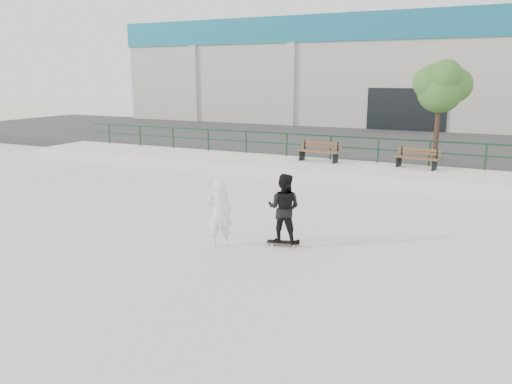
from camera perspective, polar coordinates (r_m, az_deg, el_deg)
The scene contains 11 objects.
ground at distance 11.51m, azimuth -2.72°, elevation -7.08°, with size 120.00×120.00×0.00m, color white.
ledge at distance 20.04m, azimuth 10.10°, elevation 2.24°, with size 30.00×3.00×0.50m, color silver.
parking_strip at distance 28.24m, azimuth 14.70°, elevation 5.15°, with size 60.00×14.00×0.50m, color #343434.
railing at distance 21.13m, azimuth 11.15°, elevation 5.48°, with size 28.00×0.06×1.03m.
commercial_building at distance 41.83m, azimuth 18.79°, elevation 13.31°, with size 44.20×16.33×8.00m.
bench_left at distance 20.89m, azimuth 7.23°, elevation 4.60°, with size 1.81×0.64×0.82m.
bench_right at distance 20.17m, azimuth 17.94°, elevation 3.69°, with size 1.73×0.82×0.77m.
tree at distance 22.25m, azimuth 20.43°, elevation 11.37°, with size 2.32×2.06×4.13m.
skateboard at distance 12.05m, azimuth 3.15°, elevation -5.77°, with size 0.81×0.40×0.09m.
standing_skater at distance 11.80m, azimuth 3.20°, elevation -1.85°, with size 0.81×0.63×1.66m, color black.
seated_skater at distance 11.81m, azimuth -4.21°, elevation -2.39°, with size 0.60×0.39×1.64m, color white.
Camera 1 is at (5.09, -9.52, 3.98)m, focal length 35.00 mm.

